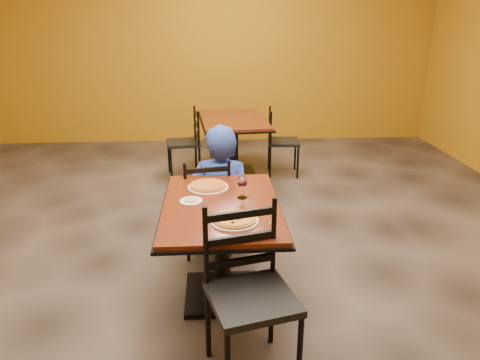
{
  "coord_description": "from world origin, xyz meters",
  "views": [
    {
      "loc": [
        -0.05,
        -3.39,
        1.98
      ],
      "look_at": [
        0.14,
        -0.3,
        0.85
      ],
      "focal_mm": 33.78,
      "sensor_mm": 36.0,
      "label": 1
    }
  ],
  "objects": [
    {
      "name": "diner",
      "position": [
        0.01,
        0.31,
        0.56
      ],
      "size": [
        0.62,
        0.45,
        1.13
      ],
      "primitive_type": "imported",
      "rotation": [
        0.0,
        0.0,
        3.02
      ],
      "color": "#1A3C93",
      "rests_on": "floor"
    },
    {
      "name": "chair_main_near",
      "position": [
        0.15,
        -1.28,
        0.5
      ],
      "size": [
        0.55,
        0.55,
        1.01
      ],
      "primitive_type": null,
      "rotation": [
        0.0,
        0.0,
        0.26
      ],
      "color": "black",
      "rests_on": "floor"
    },
    {
      "name": "floor",
      "position": [
        0.0,
        0.0,
        0.0
      ],
      "size": [
        7.0,
        8.0,
        0.01
      ],
      "primitive_type": "cube",
      "color": "black",
      "rests_on": "ground"
    },
    {
      "name": "knife",
      "position": [
        0.33,
        -0.77,
        0.75
      ],
      "size": [
        0.09,
        0.2,
        0.0
      ],
      "primitive_type": "cube",
      "rotation": [
        0.0,
        0.0,
        -0.37
      ],
      "color": "silver",
      "rests_on": "table_main"
    },
    {
      "name": "table_second",
      "position": [
        0.22,
        2.23,
        0.56
      ],
      "size": [
        0.93,
        1.29,
        0.75
      ],
      "rotation": [
        0.0,
        0.0,
        0.09
      ],
      "color": "#5A200E",
      "rests_on": "floor"
    },
    {
      "name": "wine_glass",
      "position": [
        0.15,
        -0.4,
        0.84
      ],
      "size": [
        0.08,
        0.08,
        0.18
      ],
      "primitive_type": null,
      "color": "white",
      "rests_on": "table_main"
    },
    {
      "name": "plate_main",
      "position": [
        0.08,
        -0.79,
        0.76
      ],
      "size": [
        0.31,
        0.31,
        0.01
      ],
      "primitive_type": "cylinder",
      "color": "white",
      "rests_on": "table_main"
    },
    {
      "name": "chair_second_left",
      "position": [
        -0.43,
        2.23,
        0.44
      ],
      "size": [
        0.46,
        0.46,
        0.88
      ],
      "primitive_type": null,
      "rotation": [
        0.0,
        0.0,
        -1.41
      ],
      "color": "black",
      "rests_on": "floor"
    },
    {
      "name": "pizza_main",
      "position": [
        0.08,
        -0.79,
        0.77
      ],
      "size": [
        0.28,
        0.28,
        0.02
      ],
      "primitive_type": "cylinder",
      "color": "#9C280B",
      "rests_on": "plate_main"
    },
    {
      "name": "chair_second_right",
      "position": [
        0.87,
        2.23,
        0.43
      ],
      "size": [
        0.42,
        0.42,
        0.87
      ],
      "primitive_type": null,
      "rotation": [
        0.0,
        0.0,
        1.49
      ],
      "color": "black",
      "rests_on": "floor"
    },
    {
      "name": "side_plate",
      "position": [
        -0.21,
        -0.45,
        0.76
      ],
      "size": [
        0.16,
        0.16,
        0.01
      ],
      "primitive_type": "cylinder",
      "color": "white",
      "rests_on": "table_main"
    },
    {
      "name": "dip",
      "position": [
        -0.21,
        -0.45,
        0.76
      ],
      "size": [
        0.09,
        0.09,
        0.01
      ],
      "primitive_type": "cylinder",
      "color": "tan",
      "rests_on": "side_plate"
    },
    {
      "name": "chair_main_far",
      "position": [
        -0.13,
        0.24,
        0.44
      ],
      "size": [
        0.45,
        0.45,
        0.88
      ],
      "primitive_type": null,
      "rotation": [
        0.0,
        0.0,
        3.29
      ],
      "color": "black",
      "rests_on": "floor"
    },
    {
      "name": "wall_back",
      "position": [
        0.0,
        4.0,
        1.5
      ],
      "size": [
        7.0,
        0.01,
        3.0
      ],
      "primitive_type": "cube",
      "color": "#A16E11",
      "rests_on": "ground"
    },
    {
      "name": "plate_far",
      "position": [
        -0.09,
        -0.18,
        0.76
      ],
      "size": [
        0.31,
        0.31,
        0.01
      ],
      "primitive_type": "cylinder",
      "color": "white",
      "rests_on": "table_main"
    },
    {
      "name": "pizza_far",
      "position": [
        -0.09,
        -0.18,
        0.77
      ],
      "size": [
        0.28,
        0.28,
        0.02
      ],
      "primitive_type": "cylinder",
      "color": "orange",
      "rests_on": "plate_far"
    },
    {
      "name": "fork",
      "position": [
        -0.11,
        -0.74,
        0.75
      ],
      "size": [
        0.03,
        0.19,
        0.0
      ],
      "primitive_type": "cube",
      "rotation": [
        0.0,
        0.0,
        0.06
      ],
      "color": "silver",
      "rests_on": "table_main"
    },
    {
      "name": "table_main",
      "position": [
        0.0,
        -0.5,
        0.56
      ],
      "size": [
        0.83,
        1.23,
        0.75
      ],
      "color": "#5A200E",
      "rests_on": "floor"
    }
  ]
}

